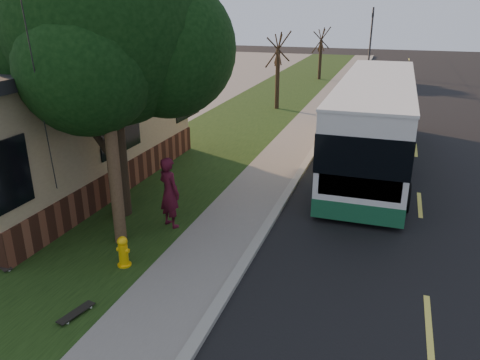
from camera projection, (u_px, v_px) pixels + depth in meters
name	position (u px, v px, depth m)	size (l,w,h in m)	color
ground	(231.00, 288.00, 10.07)	(120.00, 120.00, 0.00)	black
road	(417.00, 165.00, 17.78)	(8.00, 80.00, 0.01)	black
curb	(312.00, 153.00, 18.93)	(0.25, 80.00, 0.12)	gray
sidewalk	(288.00, 152.00, 19.23)	(2.00, 80.00, 0.08)	slate
grass_verge	(209.00, 144.00, 20.26)	(5.00, 80.00, 0.07)	black
building_lot	(22.00, 127.00, 23.20)	(15.00, 80.00, 0.04)	slate
fire_hydrant	(123.00, 251.00, 10.68)	(0.32, 0.32, 0.74)	yellow
utility_pole	(103.00, 57.00, 10.29)	(2.86, 3.21, 9.07)	#473321
leafy_tree	(108.00, 28.00, 11.82)	(6.30, 6.00, 7.80)	black
bare_tree_near	(278.00, 72.00, 26.33)	(1.38, 1.21, 4.31)	black
bare_tree_far	(320.00, 54.00, 36.89)	(1.38, 1.21, 4.03)	black
traffic_signal	(371.00, 37.00, 39.01)	(0.18, 0.22, 5.50)	#2D2D30
transit_bus	(374.00, 119.00, 17.37)	(2.73, 11.85, 3.21)	silver
skateboarder	(169.00, 192.00, 12.41)	(0.71, 0.47, 1.95)	#440D1C
skateboard_main	(76.00, 313.00, 9.05)	(0.37, 0.83, 0.08)	black
skateboard_spare	(2.00, 265.00, 10.73)	(0.77, 0.48, 0.07)	black
dumpster	(81.00, 156.00, 16.66)	(1.55, 1.31, 1.23)	black
distant_car	(377.00, 73.00, 35.02)	(2.03, 5.04, 1.72)	black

